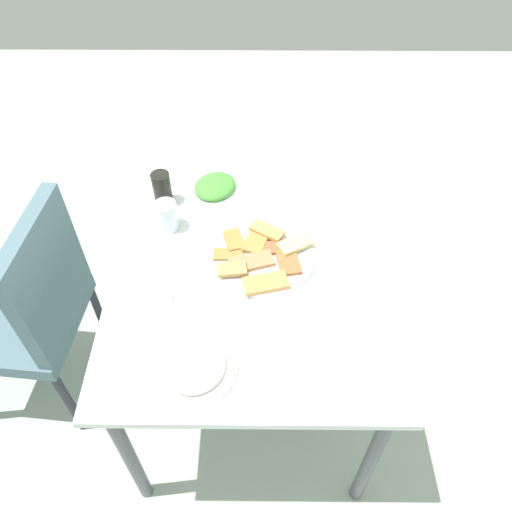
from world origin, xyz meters
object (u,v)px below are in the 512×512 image
object	(u,v)px
fork	(179,276)
pide_platter	(262,256)
drinking_glass	(167,216)
paper_napkin	(173,277)
soda_can	(162,188)
salad_plate_greens	(194,365)
salad_plate_rice	(215,187)
spoon	(167,276)
dining_table	(252,282)
dining_chair	(32,306)

from	to	relation	value
fork	pide_platter	bearing A→B (deg)	-59.66
drinking_glass	paper_napkin	bearing A→B (deg)	-169.38
drinking_glass	paper_napkin	xyz separation A→B (m)	(-0.22, -0.04, -0.05)
soda_can	salad_plate_greens	bearing A→B (deg)	-165.92
paper_napkin	pide_platter	bearing A→B (deg)	-73.28
salad_plate_greens	paper_napkin	distance (m)	0.33
salad_plate_rice	paper_napkin	world-z (taller)	salad_plate_rice
soda_can	spoon	size ratio (longest dim) A/B	0.76
dining_table	paper_napkin	xyz separation A→B (m)	(-0.05, 0.24, 0.08)
salad_plate_rice	fork	xyz separation A→B (m)	(-0.41, 0.09, -0.01)
spoon	dining_chair	bearing A→B (deg)	100.27
dining_chair	dining_table	bearing A→B (deg)	-88.35
salad_plate_greens	drinking_glass	world-z (taller)	drinking_glass
salad_plate_greens	dining_table	bearing A→B (deg)	-22.16
salad_plate_rice	dining_table	bearing A→B (deg)	-159.23
pide_platter	fork	xyz separation A→B (m)	(-0.08, 0.26, -0.01)
dining_table	salad_plate_rice	xyz separation A→B (m)	(0.36, 0.14, 0.10)
soda_can	salad_plate_rice	bearing A→B (deg)	-72.96
salad_plate_greens	spoon	bearing A→B (deg)	19.46
fork	salad_plate_rice	bearing A→B (deg)	0.53
paper_napkin	fork	distance (m)	0.02
dining_chair	pide_platter	xyz separation A→B (m)	(0.06, -0.79, 0.21)
dining_table	fork	size ratio (longest dim) A/B	6.05
pide_platter	fork	bearing A→B (deg)	107.80
salad_plate_rice	paper_napkin	distance (m)	0.43
pide_platter	salad_plate_greens	world-z (taller)	salad_plate_greens
pide_platter	spoon	world-z (taller)	pide_platter
pide_platter	fork	world-z (taller)	pide_platter
dining_table	spoon	distance (m)	0.28
fork	spoon	size ratio (longest dim) A/B	1.08
dining_chair	paper_napkin	bearing A→B (deg)	-93.04
dining_table	spoon	bearing A→B (deg)	100.68
dining_table	salad_plate_greens	distance (m)	0.41
soda_can	spoon	xyz separation A→B (m)	(-0.36, -0.06, -0.06)
drinking_glass	fork	bearing A→B (deg)	-165.02
pide_platter	salad_plate_rice	world-z (taller)	salad_plate_rice
paper_napkin	drinking_glass	bearing A→B (deg)	10.62
pide_platter	paper_napkin	bearing A→B (deg)	106.72
dining_chair	drinking_glass	distance (m)	0.57
drinking_glass	dining_table	bearing A→B (deg)	-121.50
soda_can	drinking_glass	world-z (taller)	soda_can
paper_napkin	dining_table	bearing A→B (deg)	-78.55
salad_plate_greens	fork	xyz separation A→B (m)	(0.32, 0.08, -0.01)
salad_plate_rice	soda_can	world-z (taller)	soda_can
pide_platter	salad_plate_rice	xyz separation A→B (m)	(0.33, 0.17, 0.01)
pide_platter	paper_napkin	xyz separation A→B (m)	(-0.08, 0.28, -0.01)
pide_platter	drinking_glass	world-z (taller)	drinking_glass
dining_chair	drinking_glass	world-z (taller)	dining_chair
fork	paper_napkin	bearing A→B (deg)	102.54
salad_plate_greens	soda_can	bearing A→B (deg)	14.08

